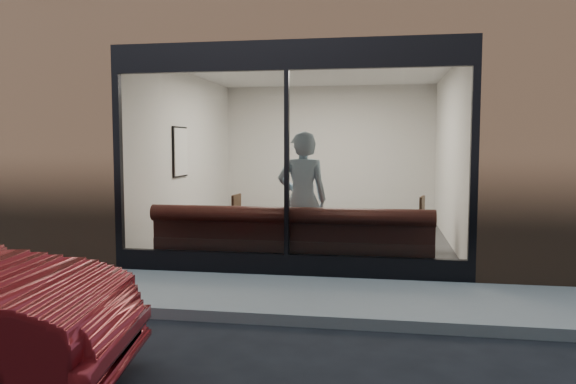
% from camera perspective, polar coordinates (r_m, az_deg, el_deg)
% --- Properties ---
extents(ground, '(120.00, 120.00, 0.00)m').
position_cam_1_polar(ground, '(5.90, -3.58, -12.99)').
color(ground, black).
rests_on(ground, ground).
extents(sidewalk_near, '(40.00, 2.00, 0.01)m').
position_cam_1_polar(sidewalk_near, '(6.84, -1.64, -10.42)').
color(sidewalk_near, gray).
rests_on(sidewalk_near, ground).
extents(kerb_near, '(40.00, 0.10, 0.12)m').
position_cam_1_polar(kerb_near, '(5.84, -3.70, -12.58)').
color(kerb_near, gray).
rests_on(kerb_near, ground).
extents(host_building_pier_left, '(2.50, 12.00, 3.20)m').
position_cam_1_polar(host_building_pier_left, '(14.38, -10.92, 3.96)').
color(host_building_pier_left, brown).
rests_on(host_building_pier_left, ground).
extents(host_building_pier_right, '(2.50, 12.00, 3.20)m').
position_cam_1_polar(host_building_pier_right, '(13.69, 20.01, 3.71)').
color(host_building_pier_right, brown).
rests_on(host_building_pier_right, ground).
extents(host_building_backfill, '(5.00, 6.00, 3.20)m').
position_cam_1_polar(host_building_backfill, '(16.52, 5.16, 4.14)').
color(host_building_backfill, brown).
rests_on(host_building_backfill, ground).
extents(cafe_floor, '(6.00, 6.00, 0.00)m').
position_cam_1_polar(cafe_floor, '(10.70, 2.56, -4.76)').
color(cafe_floor, '#2D2D30').
rests_on(cafe_floor, ground).
extents(cafe_ceiling, '(6.00, 6.00, 0.00)m').
position_cam_1_polar(cafe_ceiling, '(10.64, 2.63, 12.33)').
color(cafe_ceiling, white).
rests_on(cafe_ceiling, host_building_upper).
extents(cafe_wall_back, '(5.00, 0.00, 5.00)m').
position_cam_1_polar(cafe_wall_back, '(13.52, 4.15, 3.98)').
color(cafe_wall_back, silver).
rests_on(cafe_wall_back, ground).
extents(cafe_wall_left, '(0.00, 6.00, 6.00)m').
position_cam_1_polar(cafe_wall_left, '(11.13, -10.26, 3.72)').
color(cafe_wall_left, silver).
rests_on(cafe_wall_left, ground).
extents(cafe_wall_right, '(0.00, 6.00, 6.00)m').
position_cam_1_polar(cafe_wall_right, '(10.54, 16.19, 3.55)').
color(cafe_wall_right, silver).
rests_on(cafe_wall_right, ground).
extents(storefront_kick, '(5.00, 0.10, 0.30)m').
position_cam_1_polar(storefront_kick, '(7.81, -0.12, -7.40)').
color(storefront_kick, black).
rests_on(storefront_kick, ground).
extents(storefront_header, '(5.00, 0.10, 0.40)m').
position_cam_1_polar(storefront_header, '(7.72, -0.13, 13.74)').
color(storefront_header, black).
rests_on(storefront_header, host_building_upper).
extents(storefront_mullion, '(0.06, 0.10, 2.50)m').
position_cam_1_polar(storefront_mullion, '(7.63, -0.12, 2.92)').
color(storefront_mullion, black).
rests_on(storefront_mullion, storefront_kick).
extents(storefront_glass, '(4.80, 0.00, 4.80)m').
position_cam_1_polar(storefront_glass, '(7.60, -0.16, 2.92)').
color(storefront_glass, white).
rests_on(storefront_glass, storefront_kick).
extents(banquette, '(4.00, 0.55, 0.45)m').
position_cam_1_polar(banquette, '(8.18, 0.35, -6.30)').
color(banquette, '#3E1916').
rests_on(banquette, cafe_floor).
extents(person, '(0.80, 0.60, 1.99)m').
position_cam_1_polar(person, '(8.25, 1.48, -0.78)').
color(person, '#A1C2D8').
rests_on(person, cafe_floor).
extents(cafe_table_left, '(0.71, 0.71, 0.04)m').
position_cam_1_polar(cafe_table_left, '(9.23, -8.24, -1.83)').
color(cafe_table_left, '#311E13').
rests_on(cafe_table_left, cafe_floor).
extents(cafe_table_right, '(0.72, 0.72, 0.05)m').
position_cam_1_polar(cafe_table_right, '(8.54, 10.72, -2.41)').
color(cafe_table_right, '#311E13').
rests_on(cafe_table_right, cafe_floor).
extents(cafe_chair_left, '(0.45, 0.45, 0.04)m').
position_cam_1_polar(cafe_chair_left, '(9.82, -6.30, -4.35)').
color(cafe_chair_left, '#311E13').
rests_on(cafe_chair_left, cafe_floor).
extents(cafe_chair_right, '(0.50, 0.50, 0.04)m').
position_cam_1_polar(cafe_chair_right, '(9.65, 12.28, -4.59)').
color(cafe_chair_right, '#311E13').
rests_on(cafe_chair_right, cafe_floor).
extents(wall_poster, '(0.02, 0.66, 0.88)m').
position_cam_1_polar(wall_poster, '(10.72, -10.83, 4.03)').
color(wall_poster, white).
rests_on(wall_poster, cafe_wall_left).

